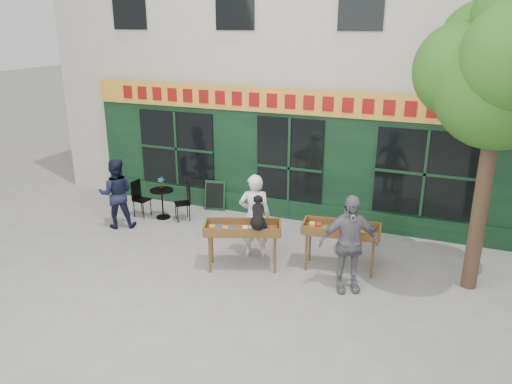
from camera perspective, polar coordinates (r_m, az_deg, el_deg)
ground at (r=10.89m, az=-0.19°, el=-7.25°), size 80.00×80.00×0.00m
building at (r=15.47m, az=8.63°, el=19.36°), size 14.00×7.26×10.00m
street_tree at (r=9.46m, az=26.55°, el=12.79°), size 3.05×2.90×5.60m
book_cart_center at (r=10.03m, az=-1.55°, el=-4.47°), size 1.62×1.11×0.99m
dog at (r=9.68m, az=0.21°, el=-2.34°), size 0.53×0.68×0.60m
woman at (r=10.55m, az=-0.15°, el=-2.72°), size 0.78×0.64×1.83m
book_cart_right at (r=10.12m, az=9.70°, el=-4.54°), size 1.56×0.79×0.99m
man_right at (r=9.34m, az=10.52°, el=-5.83°), size 1.19×0.91×1.89m
bistro_table at (r=12.92m, az=-10.68°, el=-0.67°), size 0.60×0.60×0.76m
bistro_chair_left at (r=13.18m, az=-13.25°, el=-0.38°), size 0.39×0.39×0.95m
bistro_chair_right at (r=12.69m, az=-8.06°, el=-0.81°), size 0.51×0.51×0.95m
potted_plant at (r=12.80m, az=-10.78°, el=0.95°), size 0.19×0.15×0.33m
man_left at (r=12.51m, az=-15.67°, el=-0.17°), size 1.05×0.99×1.72m
chalkboard at (r=13.35m, az=-4.72°, el=-0.40°), size 0.59×0.30×0.79m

